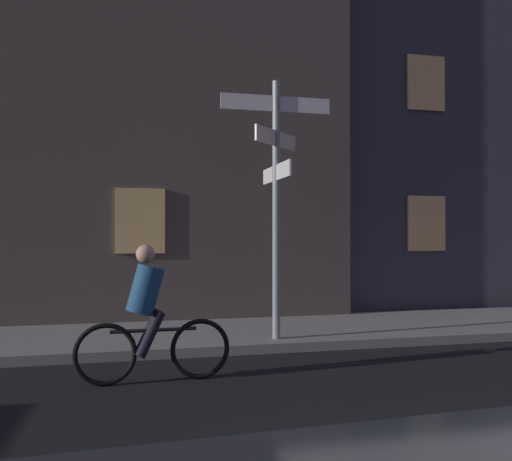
% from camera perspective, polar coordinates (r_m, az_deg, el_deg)
% --- Properties ---
extents(sidewalk_kerb, '(40.00, 2.93, 0.14)m').
position_cam_1_polar(sidewalk_kerb, '(9.82, -1.09, -10.21)').
color(sidewalk_kerb, gray).
rests_on(sidewalk_kerb, ground_plane).
extents(signpost, '(1.74, 1.46, 3.97)m').
position_cam_1_polar(signpost, '(8.78, 2.05, 4.77)').
color(signpost, gray).
rests_on(signpost, sidewalk_kerb).
extents(cyclist, '(1.82, 0.34, 1.61)m').
position_cam_1_polar(cyclist, '(6.81, -10.63, -8.67)').
color(cyclist, black).
rests_on(cyclist, ground_plane).
extents(building_right_block, '(8.79, 9.55, 15.32)m').
position_cam_1_polar(building_right_block, '(18.22, 8.50, 18.42)').
color(building_right_block, '#383842').
rests_on(building_right_block, ground_plane).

